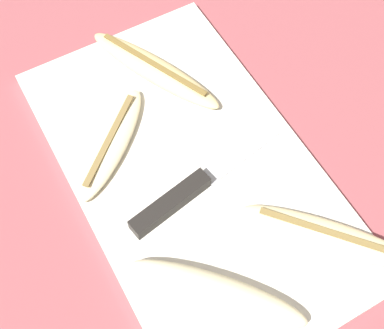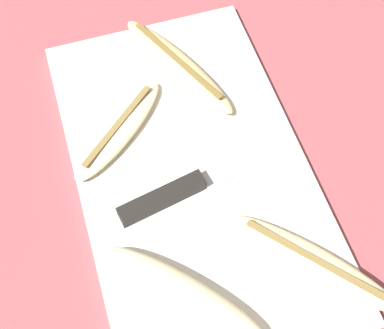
# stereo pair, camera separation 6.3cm
# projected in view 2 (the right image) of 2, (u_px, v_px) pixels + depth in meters

# --- Properties ---
(ground_plane) EXTENTS (4.00, 4.00, 0.00)m
(ground_plane) POSITION_uv_depth(u_px,v_px,m) (192.00, 173.00, 0.65)
(ground_plane) COLOR #93474C
(cutting_board) EXTENTS (0.47, 0.27, 0.01)m
(cutting_board) POSITION_uv_depth(u_px,v_px,m) (192.00, 171.00, 0.65)
(cutting_board) COLOR silver
(cutting_board) RESTS_ON ground_plane
(knife) EXTENTS (0.06, 0.22, 0.02)m
(knife) POSITION_uv_depth(u_px,v_px,m) (176.00, 192.00, 0.62)
(knife) COLOR black
(knife) RESTS_ON cutting_board
(banana_pale_long) EXTENTS (0.17, 0.16, 0.03)m
(banana_pale_long) POSITION_uv_depth(u_px,v_px,m) (185.00, 295.00, 0.55)
(banana_pale_long) COLOR beige
(banana_pale_long) RESTS_ON cutting_board
(banana_spotted_left) EXTENTS (0.20, 0.12, 0.02)m
(banana_spotted_left) POSITION_uv_depth(u_px,v_px,m) (178.00, 65.00, 0.70)
(banana_spotted_left) COLOR #DBC684
(banana_spotted_left) RESTS_ON cutting_board
(banana_soft_right) EXTENTS (0.18, 0.16, 0.02)m
(banana_soft_right) POSITION_uv_depth(u_px,v_px,m) (312.00, 262.00, 0.58)
(banana_soft_right) COLOR beige
(banana_soft_right) RESTS_ON cutting_board
(banana_cream_curved) EXTENTS (0.14, 0.16, 0.02)m
(banana_cream_curved) POSITION_uv_depth(u_px,v_px,m) (118.00, 129.00, 0.66)
(banana_cream_curved) COLOR beige
(banana_cream_curved) RESTS_ON cutting_board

